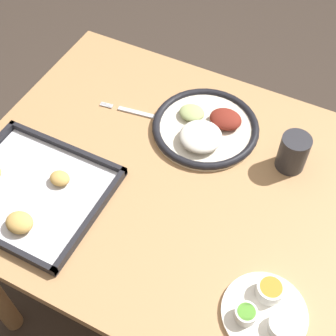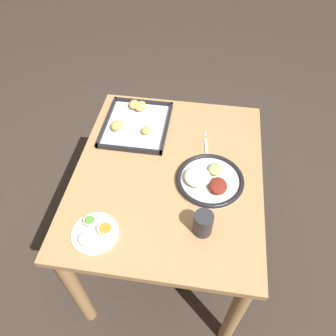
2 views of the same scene
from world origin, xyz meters
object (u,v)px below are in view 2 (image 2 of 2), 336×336
fork (206,150)px  saucer_plate (95,232)px  drinking_cup (203,223)px  baking_tray (136,121)px  dinner_plate (209,179)px

fork → saucer_plate: saucer_plate is taller
fork → drinking_cup: drinking_cup is taller
baking_tray → drinking_cup: 0.64m
dinner_plate → drinking_cup: (-0.23, 0.01, 0.03)m
dinner_plate → drinking_cup: bearing=178.0°
fork → drinking_cup: bearing=173.9°
dinner_plate → drinking_cup: drinking_cup is taller
baking_tray → fork: bearing=-110.2°
dinner_plate → baking_tray: bearing=50.7°
dinner_plate → fork: size_ratio=1.26×
baking_tray → drinking_cup: drinking_cup is taller
dinner_plate → fork: bearing=7.0°
dinner_plate → saucer_plate: 0.49m
dinner_plate → saucer_plate: dinner_plate is taller
saucer_plate → baking_tray: bearing=-1.6°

